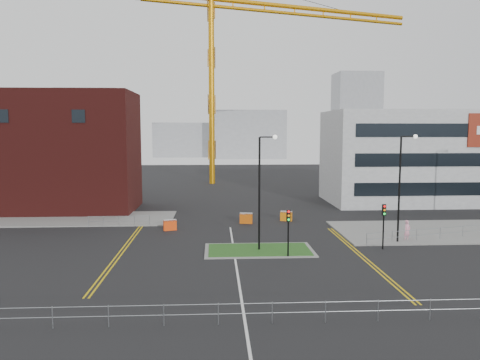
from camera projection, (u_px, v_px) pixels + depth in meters
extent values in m
plane|color=black|center=(239.00, 284.00, 29.05)|extent=(200.00, 200.00, 0.00)
cube|color=slate|center=(42.00, 219.00, 49.83)|extent=(28.00, 8.00, 0.12)
cube|color=slate|center=(464.00, 231.00, 44.11)|extent=(24.00, 10.00, 0.12)
cube|color=slate|center=(259.00, 250.00, 37.09)|extent=(8.60, 4.60, 0.08)
cube|color=#224C19|center=(259.00, 250.00, 37.09)|extent=(8.00, 4.00, 0.12)
cube|color=#4E1513|center=(58.00, 152.00, 55.04)|extent=(18.00, 10.00, 14.00)
cube|color=black|center=(2.00, 116.00, 49.42)|extent=(1.40, 0.10, 1.40)
cube|color=black|center=(78.00, 116.00, 49.84)|extent=(1.40, 0.10, 1.40)
cube|color=#A2A3A6|center=(424.00, 157.00, 61.55)|extent=(25.00, 12.00, 12.00)
cube|color=black|center=(445.00, 189.00, 55.95)|extent=(22.00, 0.10, 1.60)
cube|color=black|center=(446.00, 160.00, 55.58)|extent=(22.00, 0.10, 1.60)
cube|color=black|center=(447.00, 130.00, 55.20)|extent=(22.00, 0.10, 1.60)
cylinder|color=orange|center=(212.00, 93.00, 81.84)|extent=(1.00, 1.00, 31.94)
cylinder|color=orange|center=(314.00, 9.00, 87.03)|extent=(38.43, 12.64, 0.80)
cylinder|color=black|center=(259.00, 195.00, 36.62)|extent=(0.16, 0.16, 9.00)
cylinder|color=black|center=(267.00, 137.00, 36.17)|extent=(1.20, 0.10, 0.10)
sphere|color=silver|center=(275.00, 137.00, 36.20)|extent=(0.36, 0.36, 0.36)
cylinder|color=black|center=(399.00, 190.00, 39.24)|extent=(0.16, 0.16, 9.00)
cylinder|color=black|center=(408.00, 137.00, 38.79)|extent=(1.20, 0.10, 0.10)
sphere|color=silver|center=(415.00, 137.00, 38.82)|extent=(0.36, 0.36, 0.36)
cylinder|color=black|center=(288.00, 238.00, 35.06)|extent=(0.12, 0.12, 3.00)
cube|color=black|center=(288.00, 215.00, 34.88)|extent=(0.28, 0.22, 0.90)
sphere|color=red|center=(289.00, 212.00, 34.71)|extent=(0.18, 0.18, 0.18)
sphere|color=orange|center=(289.00, 216.00, 34.75)|extent=(0.18, 0.18, 0.18)
sphere|color=#0CCC33|center=(289.00, 220.00, 34.78)|extent=(0.18, 0.18, 0.18)
cylinder|color=black|center=(383.00, 231.00, 37.47)|extent=(0.12, 0.12, 3.00)
cube|color=black|center=(384.00, 210.00, 37.28)|extent=(0.28, 0.22, 0.90)
sphere|color=red|center=(385.00, 206.00, 37.12)|extent=(0.18, 0.18, 0.18)
sphere|color=orange|center=(385.00, 210.00, 37.16)|extent=(0.18, 0.18, 0.18)
sphere|color=#0CCC33|center=(384.00, 214.00, 37.19)|extent=(0.18, 0.18, 0.18)
cylinder|color=gray|center=(245.00, 304.00, 22.98)|extent=(24.00, 0.04, 0.04)
cylinder|color=gray|center=(245.00, 313.00, 23.03)|extent=(24.00, 0.04, 0.04)
cylinder|color=gray|center=(119.00, 216.00, 46.23)|extent=(6.00, 0.04, 0.04)
cylinder|color=gray|center=(119.00, 221.00, 46.28)|extent=(6.00, 0.04, 0.04)
cylinder|color=gray|center=(88.00, 221.00, 46.12)|extent=(0.05, 0.05, 1.10)
cylinder|color=gray|center=(150.00, 221.00, 46.44)|extent=(0.05, 0.05, 1.10)
cylinder|color=gray|center=(463.00, 226.00, 41.44)|extent=(19.01, 5.04, 0.04)
cylinder|color=gray|center=(463.00, 232.00, 41.49)|extent=(19.01, 5.04, 0.04)
cylinder|color=gray|center=(367.00, 240.00, 38.51)|extent=(0.05, 0.05, 1.10)
cube|color=silver|center=(238.00, 274.00, 31.04)|extent=(0.15, 30.00, 0.01)
cube|color=gold|center=(124.00, 246.00, 38.50)|extent=(0.12, 24.00, 0.01)
cube|color=gold|center=(128.00, 246.00, 38.52)|extent=(0.12, 24.00, 0.01)
cube|color=gold|center=(360.00, 256.00, 35.51)|extent=(0.12, 20.00, 0.01)
cube|color=gold|center=(364.00, 256.00, 35.52)|extent=(0.12, 20.00, 0.01)
cube|color=gray|center=(91.00, 125.00, 144.90)|extent=(18.00, 12.00, 22.00)
cube|color=gray|center=(249.00, 134.00, 157.79)|extent=(24.00, 12.00, 16.00)
cube|color=gray|center=(356.00, 116.00, 154.03)|extent=(14.00, 12.00, 28.00)
cube|color=gray|center=(197.00, 140.00, 166.98)|extent=(30.00, 12.00, 12.00)
imported|color=#F79FB9|center=(407.00, 231.00, 40.20)|extent=(0.80, 0.70, 1.83)
cube|color=#FF460E|center=(170.00, 225.00, 44.58)|extent=(1.29, 0.76, 1.02)
cube|color=silver|center=(170.00, 220.00, 44.53)|extent=(1.29, 0.76, 0.12)
cube|color=#CF550B|center=(246.00, 218.00, 47.86)|extent=(1.34, 0.61, 1.07)
cube|color=silver|center=(246.00, 214.00, 47.80)|extent=(1.34, 0.61, 0.13)
cube|color=orange|center=(286.00, 216.00, 49.22)|extent=(1.29, 0.78, 1.02)
cube|color=silver|center=(286.00, 212.00, 49.17)|extent=(1.29, 0.78, 0.12)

